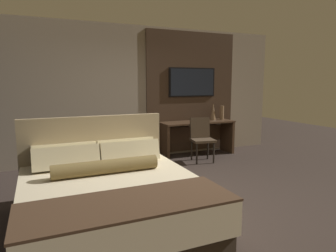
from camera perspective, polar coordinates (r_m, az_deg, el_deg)
name	(u,v)px	position (r m, az deg, el deg)	size (l,w,h in m)	color
ground_plane	(182,201)	(4.28, 2.77, -14.08)	(16.00, 16.00, 0.00)	#332823
wall_back_tv_panel	(136,93)	(6.44, -6.04, 6.25)	(7.20, 0.09, 2.80)	gray
bed	(111,196)	(3.57, -10.90, -13.04)	(1.95, 2.13, 1.16)	#33281E
desk	(196,132)	(6.78, 5.43, -1.17)	(1.68, 0.55, 0.76)	#422D1E
tv	(192,82)	(6.88, 4.64, 8.31)	(1.15, 0.04, 0.65)	black
desk_chair	(201,135)	(6.25, 6.36, -1.78)	(0.52, 0.52, 0.90)	#4C3D2D
vase_tall	(213,112)	(7.03, 8.60, 2.74)	(0.13, 0.13, 0.38)	#846647
vase_short	(222,113)	(7.13, 10.22, 2.52)	(0.09, 0.09, 0.32)	#846647
book	(200,120)	(6.77, 6.07, 1.08)	(0.26, 0.22, 0.03)	navy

